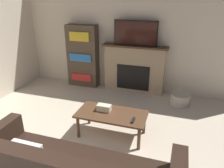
% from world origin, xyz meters
% --- Properties ---
extents(wall_back, '(5.82, 0.06, 2.70)m').
position_xyz_m(wall_back, '(0.00, 3.97, 1.35)').
color(wall_back, beige).
rests_on(wall_back, ground_plane).
extents(fireplace, '(1.45, 0.28, 1.08)m').
position_xyz_m(fireplace, '(0.24, 3.83, 0.54)').
color(fireplace, tan).
rests_on(fireplace, ground_plane).
extents(tv, '(0.94, 0.03, 0.53)m').
position_xyz_m(tv, '(0.24, 3.81, 1.35)').
color(tv, black).
rests_on(tv, fireplace).
extents(coffee_table, '(1.09, 0.54, 0.40)m').
position_xyz_m(coffee_table, '(0.29, 2.01, 0.35)').
color(coffee_table, brown).
rests_on(coffee_table, ground_plane).
extents(tissue_box, '(0.22, 0.12, 0.10)m').
position_xyz_m(tissue_box, '(0.14, 2.06, 0.45)').
color(tissue_box, beige).
rests_on(tissue_box, coffee_table).
extents(remote_control, '(0.04, 0.15, 0.02)m').
position_xyz_m(remote_control, '(0.65, 1.90, 0.42)').
color(remote_control, black).
rests_on(remote_control, coffee_table).
extents(bookshelf, '(0.74, 0.29, 1.47)m').
position_xyz_m(bookshelf, '(-1.02, 3.81, 0.74)').
color(bookshelf, '#4C3D2D').
rests_on(bookshelf, ground_plane).
extents(storage_basket, '(0.40, 0.40, 0.22)m').
position_xyz_m(storage_basket, '(1.30, 3.47, 0.11)').
color(storage_basket, '#BCB29E').
rests_on(storage_basket, ground_plane).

